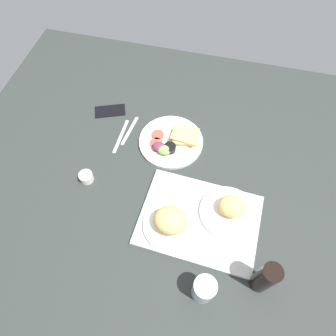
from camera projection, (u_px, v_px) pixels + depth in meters
The scene contains 11 objects.
ground_plane at pixel (174, 170), 130.32cm from camera, with size 190.00×150.00×3.00cm, color #282D2B.
serving_tray at pixel (199, 220), 116.21cm from camera, with size 45.00×33.00×1.60cm, color #B2B2AD.
bread_plate_near at pixel (230, 210), 114.59cm from camera, with size 21.74×21.74×8.40cm.
bread_plate_far at pixel (171, 222), 110.81cm from camera, with size 21.24×21.24×10.04cm.
plate_with_salad at pixel (172, 141), 134.00cm from camera, with size 28.55×28.55×5.40cm.
drinking_glass at pixel (204, 289), 98.47cm from camera, with size 7.58×7.58×12.16cm, color silver.
soda_bottle at pixel (265, 278), 97.35cm from camera, with size 6.40×6.40×18.33cm, color black.
espresso_cup at pixel (86, 177), 124.46cm from camera, with size 5.60×5.60×4.00cm, color silver.
fork at pixel (130, 130), 138.95cm from camera, with size 17.00×1.40×0.50cm, color #B7B7BC.
knife at pixel (121, 136), 137.34cm from camera, with size 19.00×1.40×0.50cm, color #B7B7BC.
cell_phone at pixel (110, 111), 144.86cm from camera, with size 14.40×7.20×0.80cm, color black.
Camera 1 is at (-13.07, 64.50, 111.02)cm, focal length 32.26 mm.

